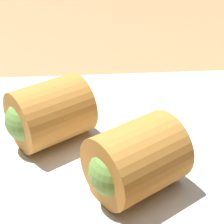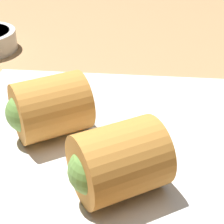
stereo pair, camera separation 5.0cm
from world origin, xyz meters
TOP-DOWN VIEW (x-y plane):
  - table_surface at (0.00, 0.00)cm, footprint 180.00×140.00cm
  - serving_plate at (-1.28, 0.55)cm, footprint 30.27×24.46cm
  - roll_front_left at (-7.25, -0.10)cm, footprint 8.51×8.26cm
  - roll_front_right at (-0.18, -7.26)cm, footprint 8.49×8.23cm

SIDE VIEW (x-z plane):
  - table_surface at x=0.00cm, z-range 0.00..2.00cm
  - serving_plate at x=-1.28cm, z-range 2.01..3.51cm
  - roll_front_left at x=-7.25cm, z-range 3.50..9.17cm
  - roll_front_right at x=-0.18cm, z-range 3.50..9.17cm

